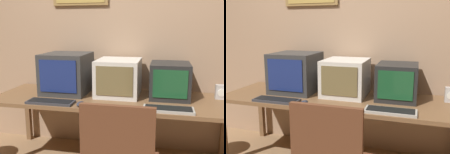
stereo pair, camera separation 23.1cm
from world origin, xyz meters
The scene contains 8 objects.
wall_back centered at (0.00, 1.25, 1.30)m, with size 8.00×0.08×2.60m.
desk centered at (0.00, 0.80, 0.64)m, with size 2.36×0.77×0.70m.
monitor_left centered at (-0.51, 0.92, 0.91)m, with size 0.46×0.48×0.42m.
monitor_center centered at (0.04, 0.93, 0.88)m, with size 0.43×0.47×0.36m.
monitor_right centered at (0.55, 0.95, 0.87)m, with size 0.38×0.43×0.34m.
keyboard_main centered at (-0.51, 0.51, 0.71)m, with size 0.44×0.15×0.03m.
keyboard_side centered at (0.54, 0.52, 0.71)m, with size 0.42×0.17×0.03m.
mouse_near_keyboard centered at (-0.22, 0.49, 0.72)m, with size 0.06×0.11×0.04m.
Camera 2 is at (0.72, -1.45, 1.38)m, focal length 40.00 mm.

